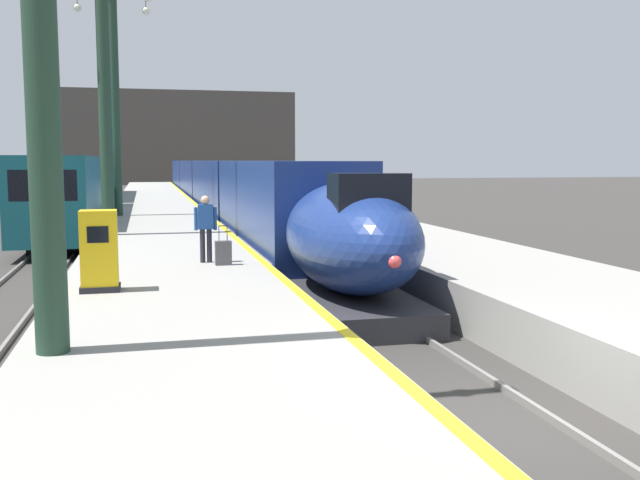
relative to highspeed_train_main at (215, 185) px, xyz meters
name	(u,v)px	position (x,y,z in m)	size (l,w,h in m)	color
ground_plane	(503,428)	(0.00, -41.10, -1.97)	(260.00, 260.00, 0.00)	#33302D
platform_left	(160,229)	(-4.05, -16.35, -1.45)	(4.80, 110.00, 1.05)	gray
platform_right	(332,225)	(4.05, -16.35, -1.45)	(4.80, 110.00, 1.05)	gray
platform_left_safety_stripe	(210,216)	(-1.77, -16.35, -0.92)	(0.20, 107.80, 0.01)	yellow
rail_main_left	(226,232)	(-0.75, -13.60, -1.91)	(0.08, 110.00, 0.12)	slate
rail_main_right	(256,231)	(0.75, -13.60, -1.91)	(0.08, 110.00, 0.12)	slate
rail_secondary_left	(56,236)	(-8.85, -13.60, -1.91)	(0.08, 110.00, 0.12)	slate
rail_secondary_right	(89,235)	(-7.35, -13.60, -1.91)	(0.08, 110.00, 0.12)	slate
highspeed_train_main	(215,185)	(0.00, 0.00, 0.00)	(2.92, 74.99, 3.60)	navy
regional_train_adjacent	(85,186)	(-8.10, -4.93, 0.15)	(2.85, 36.60, 3.80)	#145660
station_column_mid	(104,75)	(-5.90, -23.80, 4.53)	(4.00, 0.68, 9.06)	#1E3828
station_column_far	(114,82)	(-5.90, -14.75, 5.22)	(4.00, 0.68, 10.35)	#1E3828
passenger_near_edge	(206,223)	(-3.19, -31.47, 0.06)	(0.57, 0.24, 1.69)	#23232D
rolling_suitcase	(223,253)	(-2.81, -32.03, -0.62)	(0.40, 0.22, 0.98)	#4C4C51
ticket_machine_yellow	(99,254)	(-5.55, -35.03, -0.18)	(0.76, 0.62, 1.60)	yellow
terminus_back_wall	(176,138)	(0.00, 60.90, 5.03)	(36.00, 2.00, 14.00)	#4C4742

